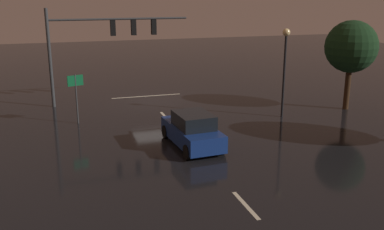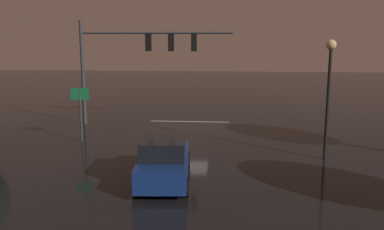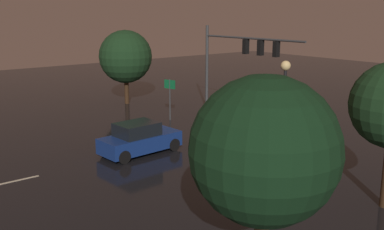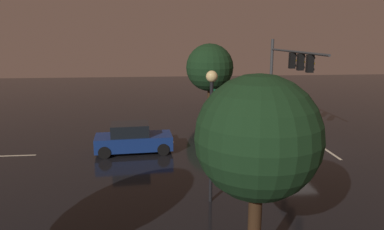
{
  "view_description": "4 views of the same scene",
  "coord_description": "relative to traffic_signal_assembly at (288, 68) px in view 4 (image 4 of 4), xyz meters",
  "views": [
    {
      "loc": [
        5.99,
        29.04,
        7.3
      ],
      "look_at": [
        -0.44,
        8.07,
        1.16
      ],
      "focal_mm": 41.43,
      "sensor_mm": 36.0,
      "label": 1
    },
    {
      "loc": [
        -2.32,
        24.57,
        5.43
      ],
      "look_at": [
        -0.89,
        7.04,
        2.09
      ],
      "focal_mm": 39.47,
      "sensor_mm": 36.0,
      "label": 2
    },
    {
      "loc": [
        -19.72,
        21.46,
        7.39
      ],
      "look_at": [
        0.0,
        5.96,
        1.58
      ],
      "focal_mm": 42.36,
      "sensor_mm": 36.0,
      "label": 3
    },
    {
      "loc": [
        -20.19,
        8.14,
        6.5
      ],
      "look_at": [
        -0.02,
        6.11,
        2.11
      ],
      "focal_mm": 34.06,
      "sensor_mm": 36.0,
      "label": 4
    }
  ],
  "objects": [
    {
      "name": "street_lamp_left_kerb",
      "position": [
        -9.73,
        6.57,
        -0.83
      ],
      "size": [
        0.44,
        0.44,
        5.25
      ],
      "color": "black",
      "rests_on": "ground_plane"
    },
    {
      "name": "stop_bar",
      "position": [
        -3.0,
        -1.18,
        -4.48
      ],
      "size": [
        5.0,
        0.16,
        0.01
      ],
      "primitive_type": "cube",
      "color": "beige",
      "rests_on": "ground_plane"
    },
    {
      "name": "ground_plane",
      "position": [
        -3.0,
        0.53,
        -4.49
      ],
      "size": [
        80.0,
        80.0,
        0.0
      ],
      "primitive_type": "plane",
      "color": "black"
    },
    {
      "name": "traffic_signal_assembly",
      "position": [
        0.0,
        0.0,
        0.0
      ],
      "size": [
        9.17,
        0.47,
        6.31
      ],
      "color": "#383A3D",
      "rests_on": "ground_plane"
    },
    {
      "name": "tree_right_near",
      "position": [
        8.89,
        3.87,
        -0.69
      ],
      "size": [
        4.2,
        4.2,
        5.91
      ],
      "color": "#382314",
      "rests_on": "ground_plane"
    },
    {
      "name": "lane_dash_far",
      "position": [
        -3.0,
        4.53,
        -4.48
      ],
      "size": [
        0.16,
        2.2,
        0.01
      ],
      "primitive_type": "cube",
      "rotation": [
        0.0,
        0.0,
        1.57
      ],
      "color": "beige",
      "rests_on": "ground_plane"
    },
    {
      "name": "car_approaching",
      "position": [
        -3.02,
        10.02,
        -3.69
      ],
      "size": [
        2.18,
        4.47,
        1.7
      ],
      "color": "navy",
      "rests_on": "ground_plane"
    },
    {
      "name": "lane_dash_near",
      "position": [
        -3.0,
        16.53,
        -4.48
      ],
      "size": [
        0.16,
        2.2,
        0.01
      ],
      "primitive_type": "cube",
      "rotation": [
        0.0,
        0.0,
        1.57
      ],
      "color": "beige",
      "rests_on": "ground_plane"
    },
    {
      "name": "lane_dash_mid",
      "position": [
        -3.0,
        10.53,
        -4.48
      ],
      "size": [
        0.16,
        2.2,
        0.01
      ],
      "primitive_type": "cube",
      "rotation": [
        0.0,
        0.0,
        1.57
      ],
      "color": "beige",
      "rests_on": "ground_plane"
    },
    {
      "name": "tree_left_near",
      "position": [
        -14.54,
        6.12,
        -0.51
      ],
      "size": [
        3.25,
        3.25,
        5.62
      ],
      "color": "#382314",
      "rests_on": "ground_plane"
    },
    {
      "name": "route_sign",
      "position": [
        2.11,
        4.4,
        -2.44
      ],
      "size": [
        0.88,
        0.31,
        2.84
      ],
      "color": "#383A3D",
      "rests_on": "ground_plane"
    }
  ]
}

